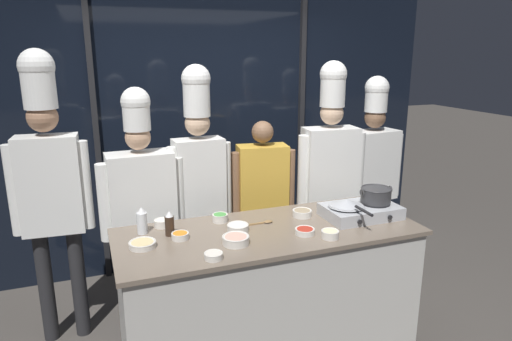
% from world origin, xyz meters
% --- Properties ---
extents(window_wall_back, '(4.77, 0.09, 2.70)m').
position_xyz_m(window_wall_back, '(0.00, 1.65, 1.35)').
color(window_wall_back, black).
rests_on(window_wall_back, ground_plane).
extents(demo_counter, '(2.04, 0.81, 0.94)m').
position_xyz_m(demo_counter, '(0.00, 0.00, 0.47)').
color(demo_counter, beige).
rests_on(demo_counter, ground_plane).
extents(portable_stove, '(0.53, 0.36, 0.10)m').
position_xyz_m(portable_stove, '(0.71, -0.01, 0.99)').
color(portable_stove, '#B2B5BA').
rests_on(portable_stove, demo_counter).
extents(frying_pan, '(0.26, 0.44, 0.05)m').
position_xyz_m(frying_pan, '(0.59, -0.01, 1.06)').
color(frying_pan, '#ADAFB5').
rests_on(frying_pan, portable_stove).
extents(stock_pot, '(0.25, 0.22, 0.11)m').
position_xyz_m(stock_pot, '(0.83, -0.01, 1.10)').
color(stock_pot, '#333335').
rests_on(stock_pot, portable_stove).
extents(squeeze_bottle_clear, '(0.07, 0.07, 0.18)m').
position_xyz_m(squeeze_bottle_clear, '(-0.80, 0.24, 1.03)').
color(squeeze_bottle_clear, white).
rests_on(squeeze_bottle_clear, demo_counter).
extents(squeeze_bottle_soy, '(0.06, 0.06, 0.17)m').
position_xyz_m(squeeze_bottle_soy, '(-0.64, 0.14, 1.02)').
color(squeeze_bottle_soy, '#332319').
rests_on(squeeze_bottle_soy, demo_counter).
extents(prep_bowl_shrimp, '(0.17, 0.17, 0.05)m').
position_xyz_m(prep_bowl_shrimp, '(-0.28, -0.14, 0.97)').
color(prep_bowl_shrimp, silver).
rests_on(prep_bowl_shrimp, demo_counter).
extents(prep_bowl_onion, '(0.11, 0.11, 0.04)m').
position_xyz_m(prep_bowl_onion, '(-0.47, -0.30, 0.96)').
color(prep_bowl_onion, silver).
rests_on(prep_bowl_onion, demo_counter).
extents(prep_bowl_chili_flakes, '(0.13, 0.13, 0.04)m').
position_xyz_m(prep_bowl_chili_flakes, '(0.19, -0.15, 0.96)').
color(prep_bowl_chili_flakes, silver).
rests_on(prep_bowl_chili_flakes, demo_counter).
extents(prep_bowl_mushrooms, '(0.14, 0.14, 0.05)m').
position_xyz_m(prep_bowl_mushrooms, '(0.32, 0.15, 0.97)').
color(prep_bowl_mushrooms, silver).
rests_on(prep_bowl_mushrooms, demo_counter).
extents(prep_bowl_garlic, '(0.10, 0.10, 0.05)m').
position_xyz_m(prep_bowl_garlic, '(-0.67, 0.30, 0.97)').
color(prep_bowl_garlic, silver).
rests_on(prep_bowl_garlic, demo_counter).
extents(prep_bowl_scallions, '(0.11, 0.11, 0.06)m').
position_xyz_m(prep_bowl_scallions, '(-0.27, 0.26, 0.97)').
color(prep_bowl_scallions, silver).
rests_on(prep_bowl_scallions, demo_counter).
extents(prep_bowl_noodles, '(0.12, 0.12, 0.05)m').
position_xyz_m(prep_bowl_noodles, '(0.31, -0.27, 0.97)').
color(prep_bowl_noodles, silver).
rests_on(prep_bowl_noodles, demo_counter).
extents(prep_bowl_rice, '(0.15, 0.15, 0.05)m').
position_xyz_m(prep_bowl_rice, '(-0.20, 0.05, 0.97)').
color(prep_bowl_rice, silver).
rests_on(prep_bowl_rice, demo_counter).
extents(prep_bowl_carrots, '(0.11, 0.11, 0.04)m').
position_xyz_m(prep_bowl_carrots, '(-0.59, 0.06, 0.96)').
color(prep_bowl_carrots, silver).
rests_on(prep_bowl_carrots, demo_counter).
extents(prep_bowl_ginger, '(0.17, 0.17, 0.04)m').
position_xyz_m(prep_bowl_ginger, '(-0.83, 0.01, 0.96)').
color(prep_bowl_ginger, silver).
rests_on(prep_bowl_ginger, demo_counter).
extents(serving_spoon_slotted, '(0.21, 0.04, 0.02)m').
position_xyz_m(serving_spoon_slotted, '(0.01, 0.12, 0.95)').
color(serving_spoon_slotted, olive).
rests_on(serving_spoon_slotted, demo_counter).
extents(chef_head, '(0.54, 0.24, 2.12)m').
position_xyz_m(chef_head, '(-1.36, 0.71, 1.26)').
color(chef_head, '#232326').
rests_on(chef_head, ground_plane).
extents(chef_sous, '(0.63, 0.27, 1.86)m').
position_xyz_m(chef_sous, '(-0.75, 0.67, 1.05)').
color(chef_sous, '#2D3856').
rests_on(chef_sous, ground_plane).
extents(chef_line, '(0.51, 0.22, 2.01)m').
position_xyz_m(chef_line, '(-0.30, 0.72, 1.19)').
color(chef_line, '#232326').
rests_on(chef_line, ground_plane).
extents(person_guest, '(0.54, 0.27, 1.56)m').
position_xyz_m(person_guest, '(0.24, 0.74, 0.94)').
color(person_guest, '#4C4C51').
rests_on(person_guest, ground_plane).
extents(chef_pastry, '(0.60, 0.28, 2.03)m').
position_xyz_m(chef_pastry, '(0.83, 0.66, 1.16)').
color(chef_pastry, '#232326').
rests_on(chef_pastry, ground_plane).
extents(chef_apprentice, '(0.60, 0.29, 1.90)m').
position_xyz_m(chef_apprentice, '(1.31, 0.73, 1.08)').
color(chef_apprentice, '#2D3856').
rests_on(chef_apprentice, ground_plane).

